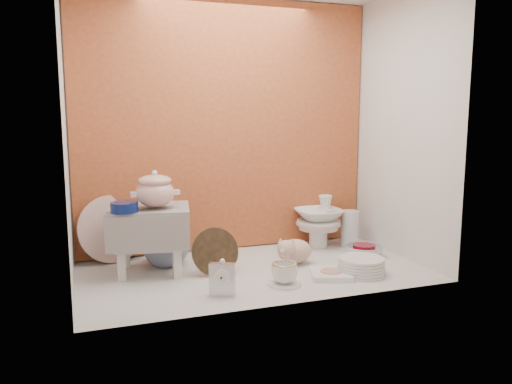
# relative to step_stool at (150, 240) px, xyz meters

# --- Properties ---
(ground) EXTENTS (1.80, 1.80, 0.00)m
(ground) POSITION_rel_step_stool_xyz_m (0.52, -0.16, -0.17)
(ground) COLOR silver
(ground) RESTS_ON ground
(niche_shell) EXTENTS (1.86, 1.03, 1.53)m
(niche_shell) POSITION_rel_step_stool_xyz_m (0.52, 0.02, 0.76)
(niche_shell) COLOR #C55C31
(niche_shell) RESTS_ON ground
(step_stool) EXTENTS (0.47, 0.42, 0.35)m
(step_stool) POSITION_rel_step_stool_xyz_m (0.00, 0.00, 0.00)
(step_stool) COLOR silver
(step_stool) RESTS_ON ground
(soup_tureen) EXTENTS (0.28, 0.28, 0.20)m
(soup_tureen) POSITION_rel_step_stool_xyz_m (0.03, -0.05, 0.27)
(soup_tureen) COLOR white
(soup_tureen) RESTS_ON step_stool
(cobalt_bowl) EXTENTS (0.15, 0.15, 0.05)m
(cobalt_bowl) POSITION_rel_step_stool_xyz_m (-0.13, -0.10, 0.20)
(cobalt_bowl) COLOR #0B1953
(cobalt_bowl) RESTS_ON step_stool
(floral_platter) EXTENTS (0.40, 0.20, 0.37)m
(floral_platter) POSITION_rel_step_stool_xyz_m (-0.17, 0.27, 0.01)
(floral_platter) COLOR white
(floral_platter) RESTS_ON ground
(blue_white_vase) EXTENTS (0.26, 0.26, 0.27)m
(blue_white_vase) POSITION_rel_step_stool_xyz_m (0.10, 0.11, -0.04)
(blue_white_vase) COLOR silver
(blue_white_vase) RESTS_ON ground
(lacquer_tray) EXTENTS (0.25, 0.11, 0.24)m
(lacquer_tray) POSITION_rel_step_stool_xyz_m (0.31, -0.14, -0.05)
(lacquer_tray) COLOR black
(lacquer_tray) RESTS_ON ground
(mantel_clock) EXTENTS (0.12, 0.09, 0.17)m
(mantel_clock) POSITION_rel_step_stool_xyz_m (0.26, -0.46, -0.09)
(mantel_clock) COLOR silver
(mantel_clock) RESTS_ON ground
(plush_pig) EXTENTS (0.29, 0.23, 0.15)m
(plush_pig) POSITION_rel_step_stool_xyz_m (0.77, -0.11, -0.10)
(plush_pig) COLOR #CEA891
(plush_pig) RESTS_ON ground
(teacup_saucer) EXTENTS (0.17, 0.17, 0.01)m
(teacup_saucer) POSITION_rel_step_stool_xyz_m (0.58, -0.42, -0.17)
(teacup_saucer) COLOR white
(teacup_saucer) RESTS_ON ground
(gold_rim_teacup) EXTENTS (0.16, 0.16, 0.10)m
(gold_rim_teacup) POSITION_rel_step_stool_xyz_m (0.58, -0.42, -0.11)
(gold_rim_teacup) COLOR white
(gold_rim_teacup) RESTS_ON teacup_saucer
(lattice_dish) EXTENTS (0.26, 0.26, 0.03)m
(lattice_dish) POSITION_rel_step_stool_xyz_m (0.86, -0.38, -0.16)
(lattice_dish) COLOR white
(lattice_dish) RESTS_ON ground
(dinner_plate_stack) EXTENTS (0.31, 0.31, 0.09)m
(dinner_plate_stack) POSITION_rel_step_stool_xyz_m (1.02, -0.40, -0.13)
(dinner_plate_stack) COLOR white
(dinner_plate_stack) RESTS_ON ground
(crystal_bowl) EXTENTS (0.22, 0.22, 0.07)m
(crystal_bowl) POSITION_rel_step_stool_xyz_m (1.21, -0.12, -0.14)
(crystal_bowl) COLOR silver
(crystal_bowl) RESTS_ON ground
(clear_glass_vase) EXTENTS (0.11, 0.11, 0.22)m
(clear_glass_vase) POSITION_rel_step_stool_xyz_m (1.26, 0.13, -0.06)
(clear_glass_vase) COLOR silver
(clear_glass_vase) RESTS_ON ground
(porcelain_tower) EXTENTS (0.35, 0.35, 0.33)m
(porcelain_tower) POSITION_rel_step_stool_xyz_m (1.06, 0.18, -0.01)
(porcelain_tower) COLOR white
(porcelain_tower) RESTS_ON ground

